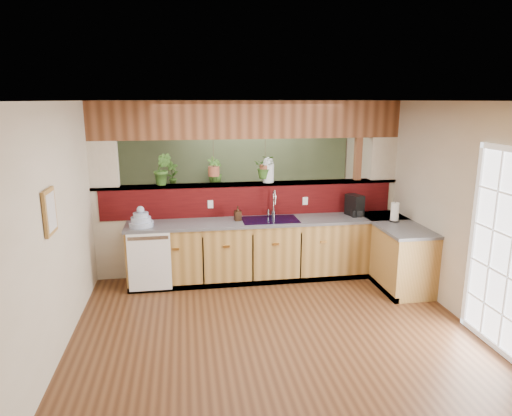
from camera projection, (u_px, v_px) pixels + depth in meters
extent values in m
cube|color=#4D2D18|center=(265.00, 307.00, 5.91)|extent=(4.60, 7.00, 0.01)
cube|color=brown|center=(266.00, 101.00, 5.31)|extent=(4.60, 7.00, 0.01)
cube|color=beige|center=(234.00, 168.00, 8.97)|extent=(4.60, 0.02, 2.60)
cube|color=beige|center=(389.00, 373.00, 2.24)|extent=(4.60, 0.02, 2.60)
cube|color=beige|center=(69.00, 216.00, 5.26)|extent=(0.02, 7.00, 2.60)
cube|color=beige|center=(438.00, 203.00, 5.96)|extent=(0.02, 7.00, 2.60)
cube|color=beige|center=(250.00, 228.00, 7.05)|extent=(4.60, 0.15, 1.35)
cube|color=#410809|center=(250.00, 201.00, 6.86)|extent=(4.40, 0.02, 0.45)
cube|color=brown|center=(249.00, 184.00, 6.89)|extent=(4.60, 0.21, 0.04)
cube|color=brown|center=(249.00, 120.00, 6.67)|extent=(4.60, 0.15, 0.55)
cube|color=beige|center=(104.00, 165.00, 6.49)|extent=(0.40, 0.15, 0.70)
cube|color=beige|center=(382.00, 159.00, 7.13)|extent=(0.40, 0.15, 0.70)
cube|color=brown|center=(356.00, 185.00, 7.16)|extent=(0.10, 0.10, 2.60)
cube|color=brown|center=(249.00, 184.00, 6.89)|extent=(4.60, 0.21, 0.04)
cube|color=brown|center=(249.00, 120.00, 6.67)|extent=(4.60, 0.15, 0.55)
cube|color=#5D704C|center=(234.00, 168.00, 8.95)|extent=(4.55, 0.02, 2.55)
cube|color=olive|center=(270.00, 250.00, 6.78)|extent=(4.10, 0.60, 0.86)
cube|color=#4F5055|center=(270.00, 221.00, 6.68)|extent=(4.14, 0.64, 0.04)
cube|color=olive|center=(394.00, 254.00, 6.63)|extent=(0.60, 1.48, 0.86)
cube|color=#4F5055|center=(396.00, 224.00, 6.52)|extent=(0.64, 1.52, 0.04)
cube|color=olive|center=(381.00, 244.00, 7.05)|extent=(0.60, 0.60, 0.86)
cube|color=#4F5055|center=(383.00, 216.00, 6.94)|extent=(0.64, 0.64, 0.04)
cube|color=black|center=(273.00, 282.00, 6.61)|extent=(4.10, 0.06, 0.08)
cube|color=black|center=(374.00, 280.00, 6.68)|extent=(0.06, 1.48, 0.08)
cube|color=white|center=(150.00, 262.00, 6.22)|extent=(0.58, 0.02, 0.82)
cube|color=#B7B7B2|center=(148.00, 238.00, 6.12)|extent=(0.54, 0.01, 0.05)
cube|color=black|center=(270.00, 221.00, 6.68)|extent=(0.82, 0.50, 0.03)
cube|color=black|center=(257.00, 227.00, 6.67)|extent=(0.34, 0.40, 0.16)
cube|color=black|center=(283.00, 226.00, 6.73)|extent=(0.34, 0.40, 0.16)
cube|color=white|center=(500.00, 253.00, 4.76)|extent=(0.06, 1.02, 2.16)
cube|color=olive|center=(50.00, 212.00, 4.43)|extent=(0.03, 0.35, 0.45)
cube|color=silver|center=(51.00, 212.00, 4.44)|extent=(0.01, 0.27, 0.37)
cylinder|color=#B7B7B2|center=(273.00, 213.00, 6.87)|extent=(0.06, 0.06, 0.09)
cylinder|color=#B7B7B2|center=(273.00, 203.00, 6.83)|extent=(0.02, 0.02, 0.25)
torus|color=#B7B7B2|center=(274.00, 196.00, 6.74)|extent=(0.18, 0.04, 0.18)
cylinder|color=#B7B7B2|center=(275.00, 201.00, 6.68)|extent=(0.02, 0.02, 0.11)
cylinder|color=#B7B7B2|center=(268.00, 212.00, 6.85)|extent=(0.03, 0.03, 0.09)
cylinder|color=#9CAAC9|center=(141.00, 224.00, 6.31)|extent=(0.33, 0.33, 0.07)
cylinder|color=#9CAAC9|center=(141.00, 219.00, 6.29)|extent=(0.27, 0.27, 0.06)
cylinder|color=#9CAAC9|center=(141.00, 215.00, 6.28)|extent=(0.21, 0.21, 0.06)
sphere|color=#9CAAC9|center=(140.00, 210.00, 6.26)|extent=(0.10, 0.10, 0.10)
imported|color=#352013|center=(238.00, 213.00, 6.61)|extent=(0.11, 0.11, 0.21)
cube|color=black|center=(355.00, 205.00, 6.89)|extent=(0.17, 0.27, 0.32)
cube|color=black|center=(356.00, 213.00, 6.82)|extent=(0.15, 0.11, 0.11)
cylinder|color=silver|center=(356.00, 210.00, 6.85)|extent=(0.08, 0.08, 0.08)
cylinder|color=black|center=(394.00, 221.00, 6.58)|extent=(0.14, 0.14, 0.02)
cylinder|color=#B7B7B2|center=(395.00, 211.00, 6.54)|extent=(0.02, 0.02, 0.30)
cylinder|color=white|center=(395.00, 211.00, 6.54)|extent=(0.11, 0.11, 0.26)
cylinder|color=silver|center=(268.00, 173.00, 6.89)|extent=(0.17, 0.17, 0.29)
sphere|color=silver|center=(268.00, 162.00, 6.86)|extent=(0.15, 0.15, 0.15)
imported|color=#335D20|center=(162.00, 169.00, 6.63)|extent=(0.28, 0.24, 0.47)
cylinder|color=brown|center=(213.00, 153.00, 6.70)|extent=(0.01, 0.01, 0.41)
cylinder|color=brown|center=(214.00, 171.00, 6.76)|extent=(0.17, 0.17, 0.14)
imported|color=#335D20|center=(213.00, 157.00, 6.71)|extent=(0.22, 0.18, 0.36)
cylinder|color=brown|center=(265.00, 152.00, 6.81)|extent=(0.01, 0.01, 0.40)
cylinder|color=brown|center=(265.00, 169.00, 6.87)|extent=(0.16, 0.16, 0.14)
imported|color=#335D20|center=(265.00, 155.00, 6.82)|extent=(0.38, 0.35, 0.35)
cube|color=black|center=(195.00, 212.00, 8.79)|extent=(1.62, 1.04, 1.06)
imported|color=#335D20|center=(172.00, 174.00, 8.56)|extent=(0.28, 0.23, 0.46)
imported|color=#335D20|center=(215.00, 172.00, 8.68)|extent=(0.33, 0.33, 0.46)
imported|color=#335D20|center=(277.00, 220.00, 8.56)|extent=(0.86, 0.79, 0.80)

